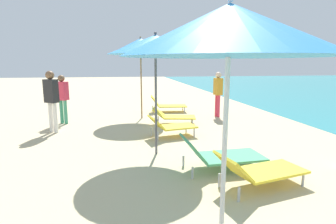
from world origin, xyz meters
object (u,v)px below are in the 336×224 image
object	(u,v)px
lounger_third_shoreside	(171,126)
umbrella_farthest	(141,46)
lounger_third_inland	(220,154)
lounger_farthest_shoreside	(167,105)
lounger_farthest_inland	(173,116)
person_walking_mid	(218,90)
lounger_second_shoreside	(259,170)
umbrella_third	(155,45)
person_walking_near	(62,95)
umbrella_second	(229,31)
person_walking_far	(51,95)

from	to	relation	value
lounger_third_shoreside	umbrella_farthest	xyz separation A→B (m)	(-0.63, 2.56, 2.22)
lounger_third_inland	lounger_farthest_shoreside	size ratio (longest dim) A/B	1.04
umbrella_farthest	lounger_farthest_inland	size ratio (longest dim) A/B	1.95
lounger_third_shoreside	person_walking_mid	world-z (taller)	person_walking_mid
lounger_second_shoreside	umbrella_third	bearing A→B (deg)	114.57
lounger_third_inland	lounger_farthest_shoreside	distance (m)	6.03
lounger_third_shoreside	lounger_farthest_shoreside	xyz separation A→B (m)	(0.48, 3.69, -0.01)
umbrella_third	lounger_third_inland	bearing A→B (deg)	-44.97
lounger_third_shoreside	lounger_farthest_inland	size ratio (longest dim) A/B	0.92
umbrella_farthest	lounger_farthest_inland	xyz separation A→B (m)	(0.94, -1.10, -2.25)
lounger_third_shoreside	person_walking_mid	xyz separation A→B (m)	(2.14, 2.42, 0.69)
lounger_third_inland	umbrella_third	bearing A→B (deg)	132.17
lounger_third_shoreside	person_walking_near	bearing A→B (deg)	134.46
umbrella_second	lounger_third_shoreside	distance (m)	4.81
lounger_third_shoreside	person_walking_far	bearing A→B (deg)	151.04
umbrella_second	lounger_farthest_inland	xyz separation A→B (m)	(0.56, 5.85, -1.96)
umbrella_second	umbrella_farthest	world-z (taller)	umbrella_farthest
lounger_third_inland	umbrella_farthest	size ratio (longest dim) A/B	0.54
umbrella_farthest	umbrella_second	bearing A→B (deg)	-86.86
lounger_second_shoreside	lounger_farthest_shoreside	distance (m)	6.83
umbrella_third	person_walking_near	bearing A→B (deg)	127.60
lounger_farthest_shoreside	person_walking_far	bearing A→B (deg)	-138.73
umbrella_third	person_walking_far	bearing A→B (deg)	139.47
umbrella_farthest	lounger_farthest_shoreside	bearing A→B (deg)	45.79
lounger_third_inland	person_walking_far	distance (m)	5.05
lounger_farthest_inland	person_walking_mid	xyz separation A→B (m)	(1.83, 0.96, 0.72)
umbrella_third	lounger_third_shoreside	xyz separation A→B (m)	(0.56, 1.29, -2.00)
lounger_second_shoreside	lounger_third_inland	bearing A→B (deg)	101.64
person_walking_mid	person_walking_near	bearing A→B (deg)	177.91
lounger_second_shoreside	umbrella_farthest	world-z (taller)	umbrella_farthest
lounger_third_inland	umbrella_second	bearing A→B (deg)	-112.62
umbrella_second	person_walking_near	xyz separation A→B (m)	(-2.94, 6.51, -1.28)
umbrella_second	lounger_third_inland	xyz separation A→B (m)	(0.74, 2.05, -1.94)
person_walking_near	lounger_third_shoreside	bearing A→B (deg)	-91.76
lounger_farthest_shoreside	person_walking_mid	xyz separation A→B (m)	(1.67, -1.27, 0.69)
person_walking_mid	lounger_farthest_shoreside	bearing A→B (deg)	137.27
lounger_third_inland	person_walking_mid	world-z (taller)	person_walking_mid
lounger_third_shoreside	person_walking_mid	bearing A→B (deg)	36.49
lounger_farthest_inland	lounger_second_shoreside	bearing A→B (deg)	-72.63
umbrella_second	lounger_third_shoreside	xyz separation A→B (m)	(0.25, 4.40, -1.93)
lounger_farthest_shoreside	lounger_farthest_inland	distance (m)	2.24
lounger_third_shoreside	umbrella_farthest	world-z (taller)	umbrella_farthest
umbrella_second	person_walking_mid	distance (m)	7.33
lounger_farthest_shoreside	person_walking_mid	size ratio (longest dim) A/B	0.90
lounger_second_shoreside	person_walking_near	xyz separation A→B (m)	(-4.04, 5.25, 0.66)
umbrella_third	person_walking_mid	distance (m)	4.77
lounger_third_shoreside	lounger_second_shoreside	bearing A→B (deg)	-86.71
umbrella_second	person_walking_mid	xyz separation A→B (m)	(2.39, 6.82, -1.24)
lounger_third_shoreside	person_walking_far	size ratio (longest dim) A/B	0.77
lounger_third_inland	person_walking_near	world-z (taller)	person_walking_near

